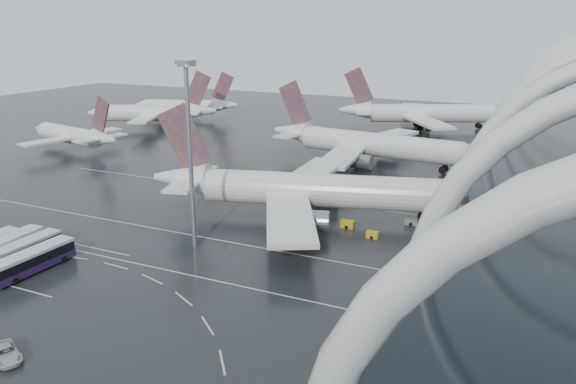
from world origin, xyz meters
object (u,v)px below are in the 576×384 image
at_px(van_curve_a, 6,353).
at_px(floodlight_mast, 189,134).
at_px(gse_cart_belly_a, 373,235).
at_px(gse_cart_belly_b, 412,221).
at_px(airliner_main, 308,191).
at_px(airliner_gate_c, 422,114).
at_px(gse_cart_belly_e, 348,224).
at_px(bus_row_near_c, 24,250).
at_px(jet_remote_far, 187,107).
at_px(jet_remote_west, 74,136).
at_px(jet_remote_mid, 154,113).
at_px(bus_row_near_b, 4,248).
at_px(airliner_gate_b, 368,145).
at_px(bus_row_near_d, 33,260).

xyz_separation_m(van_curve_a, floodlight_mast, (0.36, 37.03, 18.63)).
relative_size(gse_cart_belly_a, gse_cart_belly_b, 0.90).
bearing_deg(airliner_main, airliner_gate_c, 75.13).
relative_size(gse_cart_belly_b, gse_cart_belly_e, 0.95).
height_order(airliner_gate_c, bus_row_near_c, airliner_gate_c).
height_order(floodlight_mast, gse_cart_belly_a, floodlight_mast).
bearing_deg(jet_remote_far, floodlight_mast, 105.90).
bearing_deg(bus_row_near_c, jet_remote_west, 40.37).
bearing_deg(van_curve_a, jet_remote_mid, 56.93).
xyz_separation_m(airliner_main, van_curve_a, (-11.90, -58.69, -4.67)).
distance_m(jet_remote_west, jet_remote_mid, 40.70).
height_order(gse_cart_belly_b, gse_cart_belly_e, gse_cart_belly_e).
bearing_deg(gse_cart_belly_e, airliner_main, 167.33).
relative_size(airliner_main, jet_remote_far, 1.53).
bearing_deg(van_curve_a, bus_row_near_c, 70.99).
xyz_separation_m(bus_row_near_b, gse_cart_belly_a, (50.74, 33.92, -1.31)).
relative_size(airliner_gate_b, bus_row_near_c, 4.68).
xyz_separation_m(bus_row_near_d, gse_cart_belly_e, (37.13, 38.44, -1.19)).
distance_m(bus_row_near_c, gse_cart_belly_e, 55.22).
bearing_deg(airliner_gate_c, airliner_main, -113.04).
distance_m(van_curve_a, gse_cart_belly_b, 70.63).
distance_m(bus_row_near_b, bus_row_near_c, 3.38).
height_order(jet_remote_far, bus_row_near_c, jet_remote_far).
bearing_deg(bus_row_near_c, van_curve_a, -133.82).
xyz_separation_m(bus_row_near_d, gse_cart_belly_b, (47.51, 45.11, -1.22)).
bearing_deg(bus_row_near_c, gse_cart_belly_a, -54.46).
distance_m(van_curve_a, gse_cart_belly_a, 59.83).
bearing_deg(airliner_main, floodlight_mast, -133.16).
height_order(airliner_gate_b, jet_remote_mid, airliner_gate_b).
bearing_deg(gse_cart_belly_b, gse_cart_belly_e, -147.28).
bearing_deg(floodlight_mast, jet_remote_mid, 131.01).
bearing_deg(bus_row_near_b, van_curve_a, -132.27).
bearing_deg(bus_row_near_c, airliner_main, -40.01).
distance_m(jet_remote_far, bus_row_near_d, 141.79).
xyz_separation_m(airliner_gate_b, gse_cart_belly_a, (16.97, -51.87, -4.70)).
bearing_deg(jet_remote_mid, airliner_main, 120.14).
height_order(airliner_gate_b, jet_remote_west, airliner_gate_b).
distance_m(jet_remote_far, gse_cart_belly_a, 139.04).
distance_m(bus_row_near_b, gse_cart_belly_a, 61.05).
distance_m(jet_remote_west, bus_row_near_b, 81.66).
distance_m(airliner_gate_b, floodlight_mast, 70.50).
bearing_deg(jet_remote_mid, jet_remote_far, -110.97).
relative_size(bus_row_near_b, van_curve_a, 2.49).
distance_m(airliner_gate_c, jet_remote_west, 116.09).
bearing_deg(gse_cart_belly_a, airliner_gate_c, 97.84).
bearing_deg(bus_row_near_c, gse_cart_belly_b, -49.94).
bearing_deg(jet_remote_mid, gse_cart_belly_e, 121.97).
height_order(jet_remote_west, bus_row_near_b, jet_remote_west).
bearing_deg(floodlight_mast, airliner_gate_c, 84.97).
height_order(jet_remote_mid, bus_row_near_d, jet_remote_mid).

